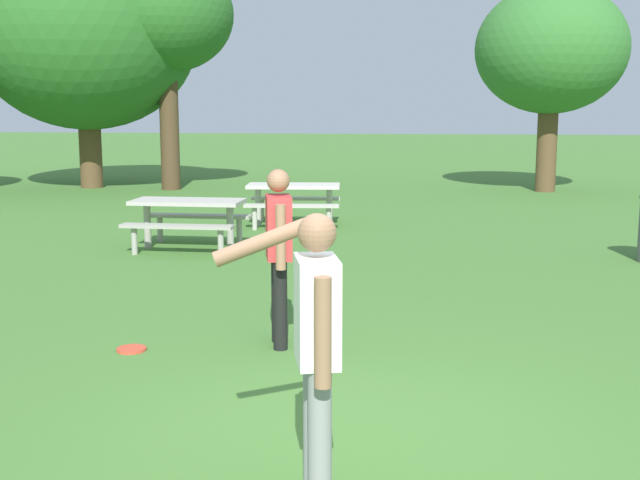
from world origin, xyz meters
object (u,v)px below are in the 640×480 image
object	(u,v)px
tree_broad_center	(85,35)
tree_far_right	(166,17)
person_thrower	(279,245)
picnic_table_near	(188,213)
tree_slender_mid	(551,50)
frisbee	(131,349)
picnic_table_far	(294,195)
person_catcher	(315,337)

from	to	relation	value
tree_broad_center	tree_far_right	bearing A→B (deg)	-5.61
person_thrower	tree_far_right	bearing A→B (deg)	111.56
picnic_table_near	tree_far_right	bearing A→B (deg)	109.38
tree_slender_mid	picnic_table_near	bearing A→B (deg)	-124.84
frisbee	person_thrower	bearing A→B (deg)	14.79
picnic_table_near	tree_slender_mid	bearing A→B (deg)	55.16
picnic_table_far	person_thrower	bearing A→B (deg)	-81.66
picnic_table_near	tree_broad_center	xyz separation A→B (m)	(-5.41, 9.06, 3.48)
frisbee	tree_broad_center	size ratio (longest dim) A/B	0.04
tree_broad_center	tree_far_right	world-z (taller)	tree_broad_center
tree_far_right	tree_slender_mid	xyz separation A→B (m)	(9.79, 0.77, -0.88)
picnic_table_near	tree_slender_mid	size ratio (longest dim) A/B	0.33
picnic_table_near	picnic_table_far	size ratio (longest dim) A/B	0.94
picnic_table_far	tree_broad_center	bearing A→B (deg)	136.15
person_thrower	person_catcher	distance (m)	3.08
tree_far_right	person_catcher	bearing A→B (deg)	-69.75
person_thrower	frisbee	world-z (taller)	person_thrower
person_thrower	frisbee	xyz separation A→B (m)	(-1.31, -0.35, -0.93)
person_thrower	person_catcher	size ratio (longest dim) A/B	1.00
picnic_table_near	picnic_table_far	world-z (taller)	same
person_thrower	picnic_table_far	xyz separation A→B (m)	(-1.12, 7.62, -0.38)
tree_far_right	frisbee	bearing A→B (deg)	-73.69
tree_slender_mid	tree_far_right	bearing A→B (deg)	-175.51
frisbee	tree_slender_mid	distance (m)	16.30
picnic_table_near	picnic_table_far	bearing A→B (deg)	65.98
frisbee	tree_broad_center	world-z (taller)	tree_broad_center
person_catcher	tree_broad_center	xyz separation A→B (m)	(-8.48, 16.97, 3.08)
picnic_table_near	tree_slender_mid	world-z (taller)	tree_slender_mid
frisbee	tree_slender_mid	world-z (taller)	tree_slender_mid
person_catcher	picnic_table_far	size ratio (longest dim) A/B	0.90
person_catcher	tree_far_right	bearing A→B (deg)	110.25
person_catcher	frisbee	distance (m)	3.48
frisbee	tree_slender_mid	bearing A→B (deg)	69.12
picnic_table_near	tree_slender_mid	distance (m)	12.09
person_thrower	frisbee	size ratio (longest dim) A/B	6.08
person_catcher	picnic_table_far	world-z (taller)	person_catcher
tree_broad_center	tree_slender_mid	xyz separation A→B (m)	(12.09, 0.54, -0.46)
person_thrower	tree_broad_center	distance (m)	16.27
person_catcher	tree_broad_center	world-z (taller)	tree_broad_center
tree_broad_center	tree_far_right	distance (m)	2.35
person_thrower	picnic_table_near	size ratio (longest dim) A/B	0.96
picnic_table_far	tree_slender_mid	size ratio (longest dim) A/B	0.35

